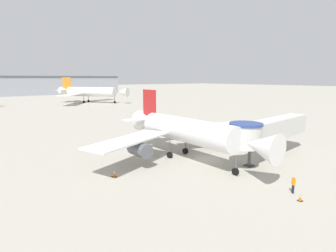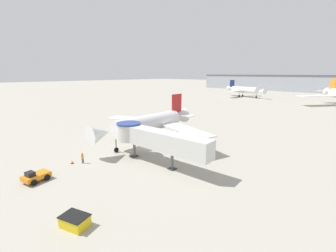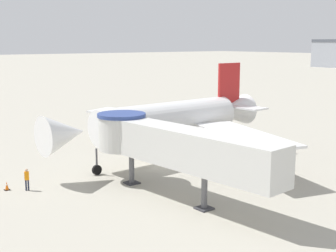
{
  "view_description": "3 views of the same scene",
  "coord_description": "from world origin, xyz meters",
  "views": [
    {
      "loc": [
        -26.17,
        -24.84,
        11.3
      ],
      "look_at": [
        -6.83,
        0.06,
        5.54
      ],
      "focal_mm": 28.0,
      "sensor_mm": 36.0,
      "label": 1
    },
    {
      "loc": [
        32.09,
        -27.92,
        14.13
      ],
      "look_at": [
        2.72,
        2.44,
        4.19
      ],
      "focal_mm": 24.0,
      "sensor_mm": 36.0,
      "label": 2
    },
    {
      "loc": [
        34.07,
        -26.43,
        11.79
      ],
      "look_at": [
        -4.41,
        3.64,
        2.96
      ],
      "focal_mm": 50.0,
      "sensor_mm": 36.0,
      "label": 3
    }
  ],
  "objects": [
    {
      "name": "traffic_cone_port_wing",
      "position": [
        -13.39,
        1.88,
        0.4
      ],
      "size": [
        0.5,
        0.5,
        0.82
      ],
      "color": "black",
      "rests_on": "ground_plane"
    },
    {
      "name": "traffic_cone_near_nose",
      "position": [
        -2.41,
        -14.41,
        0.33
      ],
      "size": [
        0.42,
        0.42,
        0.7
      ],
      "color": "black",
      "rests_on": "ground_plane"
    },
    {
      "name": "background_jet_navy_tail",
      "position": [
        -30.72,
        103.11,
        4.4
      ],
      "size": [
        27.08,
        26.46,
        9.98
      ],
      "rotation": [
        0.0,
        0.0,
        1.33
      ],
      "color": "white",
      "rests_on": "ground_plane"
    },
    {
      "name": "main_airplane",
      "position": [
        -2.14,
        2.3,
        4.02
      ],
      "size": [
        29.14,
        25.09,
        9.49
      ],
      "rotation": [
        0.0,
        0.0,
        0.04
      ],
      "color": "white",
      "rests_on": "ground_plane"
    },
    {
      "name": "ground_plane",
      "position": [
        0.0,
        0.0,
        0.0
      ],
      "size": [
        800.0,
        800.0,
        0.0
      ],
      "primitive_type": "plane",
      "color": "#A8A393"
    },
    {
      "name": "jet_bridge",
      "position": [
        6.69,
        -5.13,
        4.17
      ],
      "size": [
        18.1,
        4.63,
        5.85
      ],
      "rotation": [
        0.0,
        0.0,
        0.08
      ],
      "color": "silver",
      "rests_on": "ground_plane"
    },
    {
      "name": "terminal_building",
      "position": [
        -14.71,
        175.0,
        6.45
      ],
      "size": [
        171.27,
        21.18,
        12.88
      ],
      "color": "#999EA8",
      "rests_on": "ground_plane"
    },
    {
      "name": "ground_crew_marshaller",
      "position": [
        -1.31,
        -13.14,
        1.04
      ],
      "size": [
        0.34,
        0.4,
        1.81
      ],
      "rotation": [
        0.0,
        0.0,
        1.1
      ],
      "color": "#1E2338",
      "rests_on": "ground_plane"
    },
    {
      "name": "service_container_yellow",
      "position": [
        12.92,
        -20.73,
        0.58
      ],
      "size": [
        3.05,
        2.56,
        1.14
      ],
      "rotation": [
        0.0,
        0.0,
        0.34
      ],
      "color": "yellow",
      "rests_on": "ground_plane"
    },
    {
      "name": "pushback_tug_orange",
      "position": [
        0.13,
        -20.38,
        0.73
      ],
      "size": [
        2.78,
        3.55,
        1.58
      ],
      "rotation": [
        0.0,
        0.0,
        0.22
      ],
      "color": "orange",
      "rests_on": "ground_plane"
    }
  ]
}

